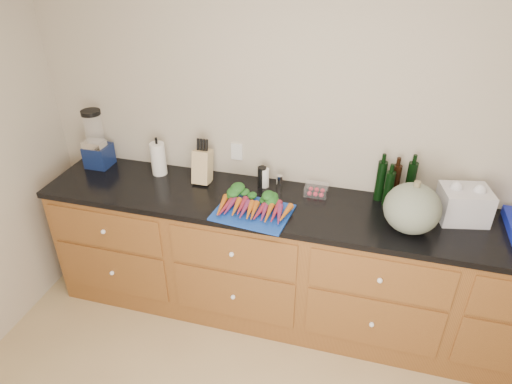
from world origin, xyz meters
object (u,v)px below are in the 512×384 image
(cutting_board, at_px, (253,212))
(squash, at_px, (412,208))
(blender_appliance, at_px, (96,142))
(paper_towel, at_px, (158,159))
(tomato_box, at_px, (316,190))
(knife_block, at_px, (202,166))
(carrots, at_px, (254,205))

(cutting_board, bearing_deg, squash, 4.90)
(squash, xyz_separation_m, blender_appliance, (-2.19, 0.24, 0.04))
(paper_towel, distance_m, tomato_box, 1.13)
(cutting_board, relative_size, tomato_box, 3.12)
(paper_towel, height_order, knife_block, paper_towel)
(squash, distance_m, blender_appliance, 2.21)
(carrots, relative_size, squash, 1.36)
(squash, xyz_separation_m, paper_towel, (-1.71, 0.24, -0.03))
(carrots, height_order, knife_block, knife_block)
(squash, bearing_deg, blender_appliance, 173.80)
(carrots, relative_size, paper_towel, 1.88)
(blender_appliance, height_order, paper_towel, blender_appliance)
(paper_towel, height_order, tomato_box, paper_towel)
(tomato_box, bearing_deg, paper_towel, -179.49)
(blender_appliance, relative_size, knife_block, 1.87)
(carrots, distance_m, knife_block, 0.52)
(carrots, xyz_separation_m, tomato_box, (0.34, 0.30, -0.00))
(tomato_box, bearing_deg, squash, -23.16)
(cutting_board, distance_m, blender_appliance, 1.32)
(paper_towel, xyz_separation_m, tomato_box, (1.13, 0.01, -0.08))
(cutting_board, relative_size, squash, 1.41)
(knife_block, bearing_deg, blender_appliance, 178.77)
(squash, bearing_deg, carrots, -177.21)
(paper_towel, bearing_deg, tomato_box, 0.51)
(blender_appliance, relative_size, paper_towel, 1.82)
(paper_towel, bearing_deg, carrots, -20.07)
(tomato_box, bearing_deg, knife_block, -177.81)
(carrots, xyz_separation_m, squash, (0.93, 0.05, 0.11))
(cutting_board, height_order, blender_appliance, blender_appliance)
(cutting_board, distance_m, knife_block, 0.55)
(carrots, xyz_separation_m, paper_towel, (-0.78, 0.29, 0.08))
(cutting_board, relative_size, knife_block, 2.00)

